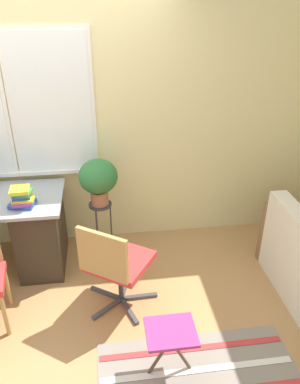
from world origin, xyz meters
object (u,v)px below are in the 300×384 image
object	(u,v)px
plant_stand	(101,211)
book_stack	(22,198)
folding_stool	(171,335)
potted_plant	(98,178)
office_chair_swivel	(115,263)

from	to	relation	value
plant_stand	book_stack	bearing A→B (deg)	-160.02
book_stack	folding_stool	bearing A→B (deg)	-47.63
book_stack	folding_stool	world-z (taller)	book_stack
plant_stand	folding_stool	world-z (taller)	plant_stand
book_stack	potted_plant	distance (m)	0.71
plant_stand	potted_plant	size ratio (longest dim) A/B	1.31
plant_stand	potted_plant	xyz separation A→B (m)	(-0.00, 0.00, 0.36)
book_stack	plant_stand	world-z (taller)	book_stack
office_chair_swivel	potted_plant	bearing A→B (deg)	-48.26
office_chair_swivel	potted_plant	xyz separation A→B (m)	(-0.10, 0.76, 0.42)
book_stack	office_chair_swivel	xyz separation A→B (m)	(0.77, -0.52, -0.39)
plant_stand	folding_stool	size ratio (longest dim) A/B	1.46
book_stack	plant_stand	xyz separation A→B (m)	(0.66, 0.24, -0.33)
office_chair_swivel	folding_stool	xyz separation A→B (m)	(0.34, -0.69, -0.10)
office_chair_swivel	plant_stand	world-z (taller)	office_chair_swivel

